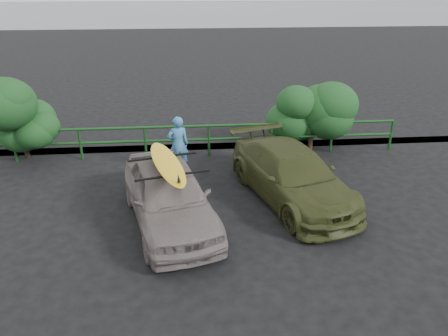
{
  "coord_description": "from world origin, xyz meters",
  "views": [
    {
      "loc": [
        0.37,
        -8.0,
        5.4
      ],
      "look_at": [
        1.19,
        1.56,
        1.09
      ],
      "focal_mm": 35.0,
      "sensor_mm": 36.0,
      "label": 1
    }
  ],
  "objects_px": {
    "olive_vehicle": "(292,175)",
    "man": "(178,144)",
    "guardrail": "(177,141)",
    "sedan": "(169,196)",
    "surfboard": "(167,163)"
  },
  "relations": [
    {
      "from": "sedan",
      "to": "surfboard",
      "type": "distance_m",
      "value": 0.82
    },
    {
      "from": "sedan",
      "to": "olive_vehicle",
      "type": "relative_size",
      "value": 0.92
    },
    {
      "from": "surfboard",
      "to": "man",
      "type": "bearing_deg",
      "value": 72.19
    },
    {
      "from": "man",
      "to": "olive_vehicle",
      "type": "bearing_deg",
      "value": 135.5
    },
    {
      "from": "guardrail",
      "to": "sedan",
      "type": "relative_size",
      "value": 3.3
    },
    {
      "from": "sedan",
      "to": "surfboard",
      "type": "relative_size",
      "value": 1.59
    },
    {
      "from": "surfboard",
      "to": "sedan",
      "type": "bearing_deg",
      "value": 49.22
    },
    {
      "from": "guardrail",
      "to": "man",
      "type": "height_order",
      "value": "man"
    },
    {
      "from": "guardrail",
      "to": "surfboard",
      "type": "bearing_deg",
      "value": -91.85
    },
    {
      "from": "guardrail",
      "to": "olive_vehicle",
      "type": "relative_size",
      "value": 3.04
    },
    {
      "from": "olive_vehicle",
      "to": "man",
      "type": "distance_m",
      "value": 3.52
    },
    {
      "from": "sedan",
      "to": "olive_vehicle",
      "type": "bearing_deg",
      "value": 3.18
    },
    {
      "from": "guardrail",
      "to": "man",
      "type": "relative_size",
      "value": 8.32
    },
    {
      "from": "olive_vehicle",
      "to": "surfboard",
      "type": "xyz_separation_m",
      "value": [
        -3.1,
        -0.97,
        0.87
      ]
    },
    {
      "from": "olive_vehicle",
      "to": "surfboard",
      "type": "distance_m",
      "value": 3.36
    }
  ]
}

